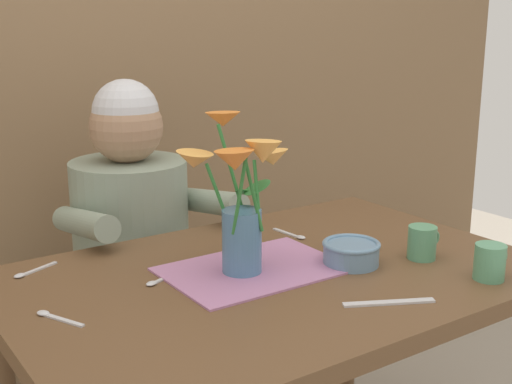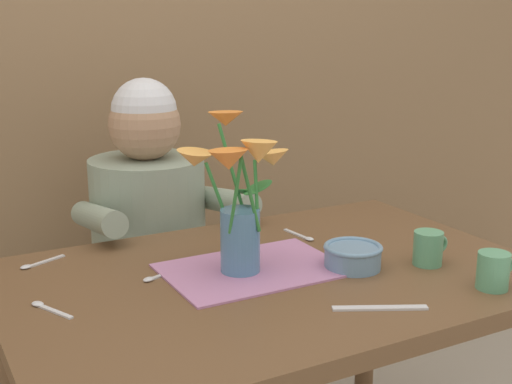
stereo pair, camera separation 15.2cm
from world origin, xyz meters
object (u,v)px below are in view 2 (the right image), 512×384
seated_person (151,267)px  flower_vase (238,195)px  ceramic_mug (494,271)px  ceramic_bowl (353,255)px  dinner_knife (380,308)px  tea_cup (429,248)px

seated_person → flower_vase: seated_person is taller
ceramic_mug → seated_person: bearing=115.6°
ceramic_mug → flower_vase: bearing=141.9°
ceramic_bowl → dinner_knife: size_ratio=0.72×
seated_person → tea_cup: bearing=-63.7°
ceramic_bowl → ceramic_mug: bearing=-52.0°
dinner_knife → flower_vase: bearing=143.4°
flower_vase → dinner_knife: bearing=-63.4°
ceramic_mug → tea_cup: size_ratio=1.00×
seated_person → tea_cup: (0.42, -0.74, 0.22)m
seated_person → dinner_knife: size_ratio=5.97×
flower_vase → ceramic_mug: flower_vase is taller
ceramic_bowl → tea_cup: 0.18m
tea_cup → ceramic_bowl: bearing=158.8°
dinner_knife → ceramic_mug: bearing=20.8°
dinner_knife → tea_cup: size_ratio=2.04×
tea_cup → ceramic_mug: bearing=-83.4°
seated_person → ceramic_mug: 1.04m
flower_vase → ceramic_mug: 0.57m
ceramic_mug → tea_cup: same height
seated_person → ceramic_bowl: (0.25, -0.68, 0.21)m
flower_vase → dinner_knife: (0.16, -0.31, -0.18)m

